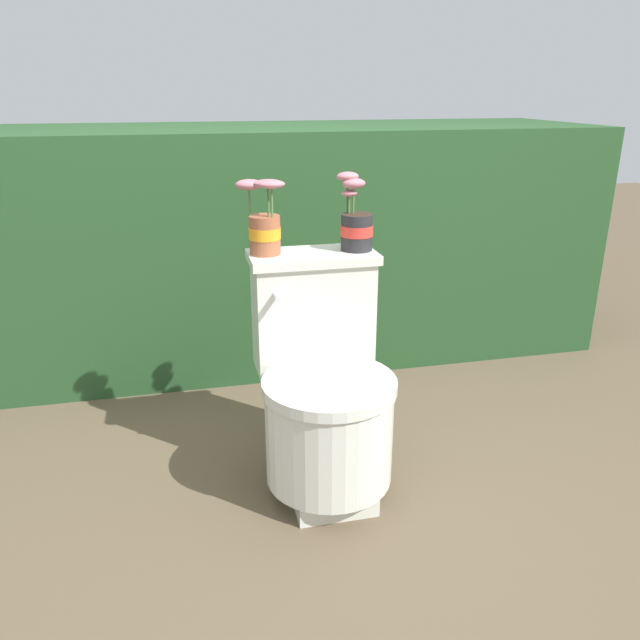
{
  "coord_description": "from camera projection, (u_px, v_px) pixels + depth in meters",
  "views": [
    {
      "loc": [
        -0.42,
        -1.73,
        1.28
      ],
      "look_at": [
        -0.0,
        0.09,
        0.58
      ],
      "focal_mm": 35.0,
      "sensor_mm": 36.0,
      "label": 1
    }
  ],
  "objects": [
    {
      "name": "hedge_backdrop",
      "position": [
        265.0,
        241.0,
        3.11
      ],
      "size": [
        3.21,
        0.92,
        1.1
      ],
      "color": "#234723",
      "rests_on": "ground"
    },
    {
      "name": "potted_plant_left",
      "position": [
        264.0,
        224.0,
        1.98
      ],
      "size": [
        0.15,
        0.11,
        0.24
      ],
      "color": "#9E5638",
      "rests_on": "toilet"
    },
    {
      "name": "ground_plane",
      "position": [
        326.0,
        487.0,
        2.12
      ],
      "size": [
        12.0,
        12.0,
        0.0
      ],
      "primitive_type": "plane",
      "color": "brown"
    },
    {
      "name": "potted_plant_midleft",
      "position": [
        356.0,
        224.0,
        2.04
      ],
      "size": [
        0.12,
        0.11,
        0.25
      ],
      "color": "#262628",
      "rests_on": "toilet"
    },
    {
      "name": "toilet",
      "position": [
        323.0,
        394.0,
        2.04
      ],
      "size": [
        0.43,
        0.55,
        0.77
      ],
      "color": "silver",
      "rests_on": "ground"
    }
  ]
}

